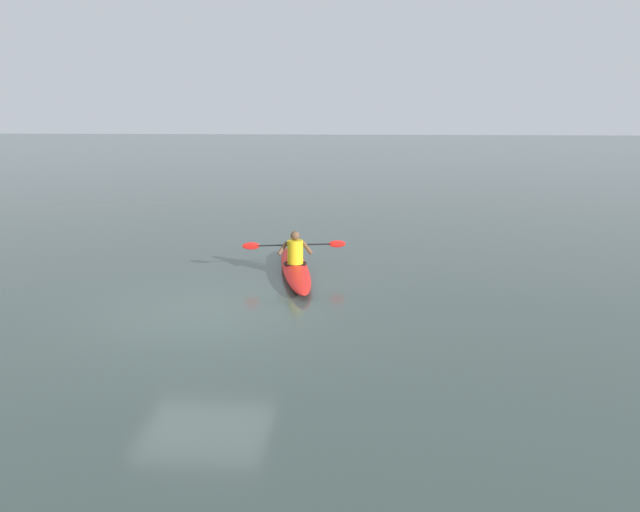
# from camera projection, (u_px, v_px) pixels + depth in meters

# --- Properties ---
(ground_plane) EXTENTS (160.00, 160.00, 0.00)m
(ground_plane) POSITION_uv_depth(u_px,v_px,m) (201.00, 312.00, 12.29)
(ground_plane) COLOR #384742
(kayak) EXTENTS (1.41, 4.42, 0.28)m
(kayak) POSITION_uv_depth(u_px,v_px,m) (295.00, 269.00, 14.99)
(kayak) COLOR red
(kayak) RESTS_ON ground
(kayaker) EXTENTS (2.36, 0.62, 0.76)m
(kayaker) POSITION_uv_depth(u_px,v_px,m) (295.00, 250.00, 14.85)
(kayaker) COLOR yellow
(kayaker) RESTS_ON kayak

